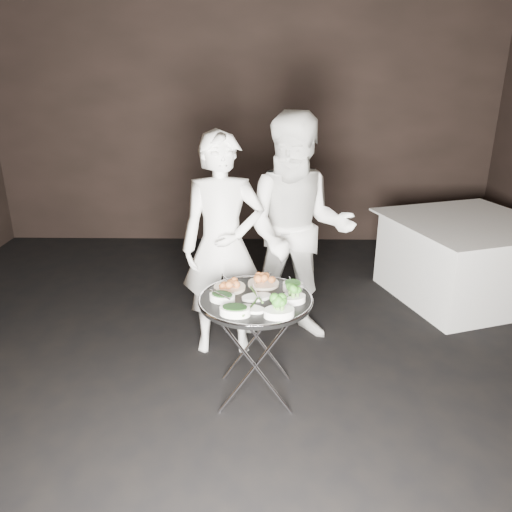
{
  "coord_description": "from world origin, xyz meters",
  "views": [
    {
      "loc": [
        0.26,
        -2.6,
        2.08
      ],
      "look_at": [
        0.21,
        0.37,
        0.95
      ],
      "focal_mm": 35.0,
      "sensor_mm": 36.0,
      "label": 1
    }
  ],
  "objects_px": {
    "serving_tray": "(256,300)",
    "dining_table": "(465,259)",
    "waiter_left": "(223,246)",
    "tray_stand": "(256,344)",
    "waiter_right": "(298,231)"
  },
  "relations": [
    {
      "from": "serving_tray",
      "to": "dining_table",
      "type": "relative_size",
      "value": 0.54
    },
    {
      "from": "waiter_left",
      "to": "tray_stand",
      "type": "bearing_deg",
      "value": -72.24
    },
    {
      "from": "tray_stand",
      "to": "waiter_left",
      "type": "distance_m",
      "value": 0.81
    },
    {
      "from": "tray_stand",
      "to": "serving_tray",
      "type": "height_order",
      "value": "serving_tray"
    },
    {
      "from": "tray_stand",
      "to": "serving_tray",
      "type": "distance_m",
      "value": 0.32
    },
    {
      "from": "waiter_left",
      "to": "dining_table",
      "type": "relative_size",
      "value": 1.26
    },
    {
      "from": "waiter_left",
      "to": "serving_tray",
      "type": "bearing_deg",
      "value": -72.24
    },
    {
      "from": "tray_stand",
      "to": "waiter_right",
      "type": "distance_m",
      "value": 1.02
    },
    {
      "from": "waiter_right",
      "to": "serving_tray",
      "type": "bearing_deg",
      "value": -106.67
    },
    {
      "from": "serving_tray",
      "to": "dining_table",
      "type": "height_order",
      "value": "dining_table"
    },
    {
      "from": "tray_stand",
      "to": "dining_table",
      "type": "distance_m",
      "value": 2.51
    },
    {
      "from": "waiter_right",
      "to": "dining_table",
      "type": "height_order",
      "value": "waiter_right"
    },
    {
      "from": "waiter_right",
      "to": "dining_table",
      "type": "xyz_separation_m",
      "value": [
        1.63,
        0.76,
        -0.51
      ]
    },
    {
      "from": "tray_stand",
      "to": "serving_tray",
      "type": "relative_size",
      "value": 0.97
    },
    {
      "from": "serving_tray",
      "to": "waiter_right",
      "type": "relative_size",
      "value": 0.4
    }
  ]
}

